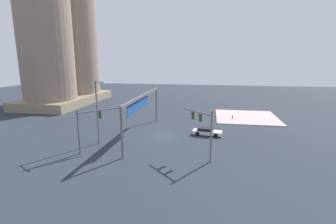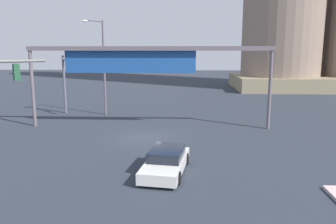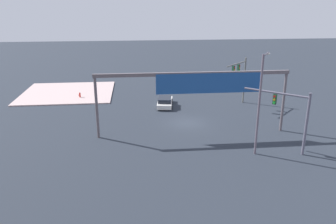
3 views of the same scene
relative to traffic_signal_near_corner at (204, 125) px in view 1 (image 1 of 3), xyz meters
The scene contains 8 objects.
ground_plane 11.10m from the traffic_signal_near_corner, 38.92° to the left, with size 167.89×167.89×0.00m, color #282F39.
sidewalk_corner 25.62m from the traffic_signal_near_corner, 19.27° to the right, with size 13.29×12.53×0.15m, color #C7ADAA.
traffic_signal_near_corner is the anchor object (origin of this frame).
traffic_signal_opposite_side 14.83m from the traffic_signal_near_corner, 90.58° to the left, with size 4.70×4.07×5.79m.
streetlamp_curved_arm 15.19m from the traffic_signal_near_corner, 78.86° to the left, with size 1.53×2.24×9.09m.
overhead_sign_gantry 12.39m from the traffic_signal_near_corner, 52.74° to the left, with size 19.70×0.43×6.59m.
sedan_car_approaching 10.56m from the traffic_signal_near_corner, ahead, with size 2.51×4.87×1.21m.
fire_hydrant_on_curb 22.60m from the traffic_signal_near_corner, 13.75° to the right, with size 0.33×0.22×0.71m.
Camera 1 is at (-36.60, -7.06, 11.89)m, focal length 26.14 mm.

